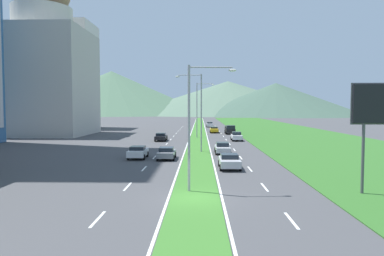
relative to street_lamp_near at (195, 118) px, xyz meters
The scene contains 48 objects.
ground_plane 5.54m from the street_lamp_near, 88.34° to the right, with size 600.00×600.00×0.00m, color #424244.
grass_median 58.20m from the street_lamp_near, 89.94° to the left, with size 3.20×240.00×0.06m, color #387028.
grass_verge_right 61.76m from the street_lamp_near, 70.39° to the left, with size 24.00×240.00×0.06m, color #2D6023.
lane_dash_left_2 9.59m from the street_lamp_near, 128.53° to the right, with size 0.16×2.80×0.01m, color silver.
lane_dash_left_3 7.36m from the street_lamp_near, 163.27° to the left, with size 0.16×2.80×0.01m, color silver.
lane_dash_left_4 11.81m from the street_lamp_near, 118.30° to the left, with size 0.16×2.80×0.01m, color silver.
lane_dash_left_5 18.66m from the street_lamp_near, 106.33° to the left, with size 0.16×2.80×0.01m, color silver.
lane_dash_left_6 26.07m from the street_lamp_near, 101.38° to the left, with size 0.16×2.80×0.01m, color silver.
lane_dash_left_7 33.68m from the street_lamp_near, 98.71° to the left, with size 0.16×2.80×0.01m, color silver.
lane_dash_left_8 41.38m from the street_lamp_near, 97.05° to the left, with size 0.16×2.80×0.01m, color silver.
lane_dash_left_9 49.13m from the street_lamp_near, 95.92° to the left, with size 0.16×2.80×0.01m, color silver.
lane_dash_left_10 56.90m from the street_lamp_near, 95.10° to the left, with size 0.16×2.80×0.01m, color silver.
lane_dash_left_11 64.69m from the street_lamp_near, 94.48° to the left, with size 0.16×2.80×0.01m, color silver.
lane_dash_left_12 72.50m from the street_lamp_near, 94.00° to the left, with size 0.16×2.80×0.01m, color silver.
lane_dash_left_13 80.31m from the street_lamp_near, 93.61° to the left, with size 0.16×2.80×0.01m, color silver.
lane_dash_left_14 88.13m from the street_lamp_near, 93.29° to the left, with size 0.16×2.80×0.01m, color silver.
lane_dash_right_2 9.65m from the street_lamp_near, 50.83° to the right, with size 0.16×2.80×0.01m, color silver.
lane_dash_right_3 7.44m from the street_lamp_near, 16.37° to the left, with size 0.16×2.80×0.01m, color silver.
lane_dash_right_4 11.86m from the street_lamp_near, 61.14° to the left, with size 0.16×2.80×0.01m, color silver.
lane_dash_right_5 18.69m from the street_lamp_near, 73.31° to the left, with size 0.16×2.80×0.01m, color silver.
lane_dash_right_6 26.09m from the street_lamp_near, 78.37° to the left, with size 0.16×2.80×0.01m, color silver.
lane_dash_right_7 33.70m from the street_lamp_near, 81.09° to the left, with size 0.16×2.80×0.01m, color silver.
lane_dash_right_8 41.40m from the street_lamp_near, 82.79° to the left, with size 0.16×2.80×0.01m, color silver.
lane_dash_right_9 49.14m from the street_lamp_near, 83.94° to the left, with size 0.16×2.80×0.01m, color silver.
lane_dash_right_10 56.91m from the street_lamp_near, 84.78° to the left, with size 0.16×2.80×0.01m, color silver.
lane_dash_right_11 64.70m from the street_lamp_near, 85.41° to the left, with size 0.16×2.80×0.01m, color silver.
lane_dash_right_12 72.50m from the street_lamp_near, 85.91° to the left, with size 0.16×2.80×0.01m, color silver.
lane_dash_right_13 80.31m from the street_lamp_near, 86.31° to the left, with size 0.16×2.80×0.01m, color silver.
lane_dash_right_14 88.13m from the street_lamp_near, 86.64° to the left, with size 0.16×2.80×0.01m, color silver.
edge_line_median_left 58.23m from the street_lamp_near, 91.67° to the left, with size 0.16×240.00×0.01m, color silver.
edge_line_median_right 58.23m from the street_lamp_near, 88.21° to the left, with size 0.16×240.00×0.01m, color silver.
domed_building 62.66m from the street_lamp_near, 122.62° to the left, with size 19.10×19.10×36.62m.
midrise_colored 84.70m from the street_lamp_near, 115.66° to the left, with size 13.51×13.51×29.34m, color silver.
hill_far_left 285.73m from the street_lamp_near, 105.03° to the left, with size 164.67×164.67×36.25m, color #47664C.
hill_far_center 279.46m from the street_lamp_near, 85.11° to the left, with size 175.16×175.16×27.92m, color #516B56.
hill_far_right 239.37m from the street_lamp_near, 76.87° to the left, with size 122.79×122.79×23.26m, color #3D5647.
street_lamp_near is the anchor object (origin of this frame).
street_lamp_mid 22.36m from the street_lamp_near, 89.59° to the left, with size 3.48×0.28×10.29m.
street_lamp_far 44.71m from the street_lamp_near, 89.86° to the left, with size 3.47×0.32×10.62m.
car_0 18.29m from the street_lamp_near, 112.68° to the left, with size 2.02×4.29×1.43m.
car_2 21.70m from the street_lamp_near, 81.21° to the left, with size 1.94×4.68×1.42m.
car_3 82.92m from the street_lamp_near, 87.73° to the left, with size 2.00×4.61×1.53m.
car_4 39.62m from the street_lamp_near, 79.99° to the left, with size 1.87×4.19×1.57m.
car_5 16.78m from the street_lamp_near, 102.34° to the left, with size 2.00×4.27×1.37m.
car_6 58.99m from the street_lamp_near, 86.44° to the left, with size 1.98×4.69×1.40m.
car_7 38.92m from the street_lamp_near, 99.72° to the left, with size 2.01×4.54×1.41m.
car_8 11.06m from the street_lamp_near, 71.52° to the left, with size 2.03×4.27×1.41m.
pickup_truck_0 55.35m from the street_lamp_near, 82.68° to the left, with size 2.18×5.40×2.00m.
Camera 1 is at (0.31, -22.85, 5.91)m, focal length 33.58 mm.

